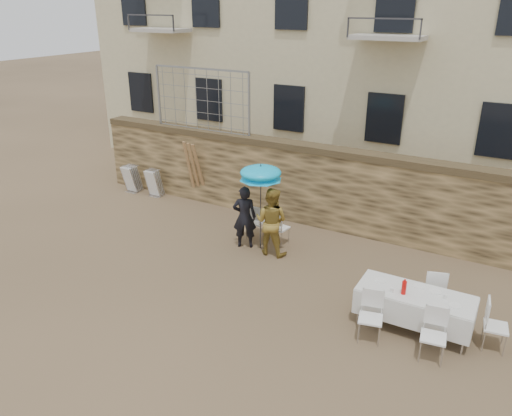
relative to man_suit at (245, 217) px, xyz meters
The scene contains 17 objects.
ground 2.93m from the man_suit, 84.56° to the right, with size 80.00×80.00×0.00m, color brown.
stone_wall 2.24m from the man_suit, 83.09° to the left, with size 13.00×0.50×2.20m, color brown.
chain_link_fence 4.19m from the man_suit, 141.16° to the left, with size 3.20×0.06×1.80m, color gray, non-canonical shape.
man_suit is the anchor object (origin of this frame).
woman_dress 0.75m from the man_suit, ahead, with size 0.83×0.64×1.70m, color gold.
umbrella 1.20m from the man_suit, 14.04° to the left, with size 1.03×1.03×2.05m.
couple_chair_left 0.64m from the man_suit, 90.00° to the left, with size 0.48×0.48×0.96m, color white, non-canonical shape.
couple_chair_right 0.95m from the man_suit, 38.16° to the left, with size 0.48×0.48×0.96m, color white, non-canonical shape.
banquet_table 4.74m from the man_suit, 17.23° to the right, with size 2.10×0.85×0.78m.
soda_bottle 4.59m from the man_suit, 19.75° to the right, with size 0.09×0.09×0.26m, color red.
table_chair_front_left 4.49m from the man_suit, 28.75° to the right, with size 0.48×0.48×0.96m, color white, non-canonical shape.
table_chair_front_right 5.47m from the man_suit, 23.19° to the right, with size 0.48×0.48×0.96m, color white, non-canonical shape.
table_chair_back 4.77m from the man_suit, ahead, with size 0.48×0.48×0.96m, color white, non-canonical shape.
table_chair_side 6.07m from the man_suit, 12.40° to the right, with size 0.48×0.48×0.96m, color white, non-canonical shape.
chair_stack_left 5.50m from the man_suit, 161.36° to the left, with size 0.46×0.47×0.92m, color white, non-canonical shape.
chair_stack_right 4.65m from the man_suit, 157.81° to the left, with size 0.46×0.40×0.92m, color white, non-canonical shape.
wood_planks 3.26m from the man_suit, 145.94° to the left, with size 0.70×0.20×2.00m, color #A37749, non-canonical shape.
Camera 1 is at (5.57, -6.95, 5.74)m, focal length 35.00 mm.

